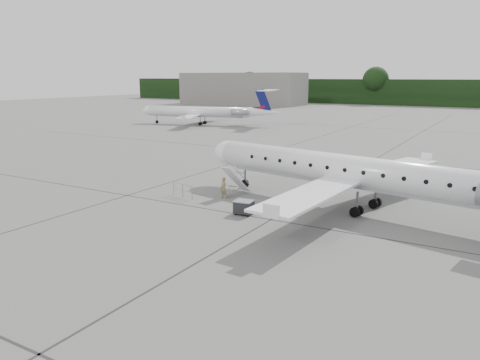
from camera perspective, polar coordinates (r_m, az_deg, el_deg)
The scene contains 8 objects.
ground at distance 25.72m, azimuth 13.30°, elevation -8.22°, with size 320.00×320.00×0.00m, color slate.
terminal_building at distance 153.72m, azimuth 0.27°, elevation 11.08°, with size 40.00×14.00×10.00m, color slate.
main_regional_jet at distance 32.44m, azimuth 13.83°, elevation 2.86°, with size 29.00×20.88×7.44m, color white, non-canonical shape.
airstair at distance 35.94m, azimuth -0.51°, elevation 0.00°, with size 0.85×2.46×2.33m, color white, non-canonical shape.
passenger at distance 35.03m, azimuth -2.02°, elevation -0.95°, with size 0.58×0.38×1.60m, color olive.
safety_railing at distance 35.61m, azimuth -6.99°, elevation -1.31°, with size 2.20×0.08×1.00m, color #93969B, non-canonical shape.
baggage_cart at distance 30.96m, azimuth 0.47°, elevation -3.32°, with size 1.17×0.95×1.02m, color black, non-canonical shape.
bg_regional_left at distance 89.23m, azimuth -5.17°, elevation 8.89°, with size 25.48×18.34×6.68m, color white, non-canonical shape.
Camera 1 is at (6.71, -23.15, 8.98)m, focal length 35.00 mm.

